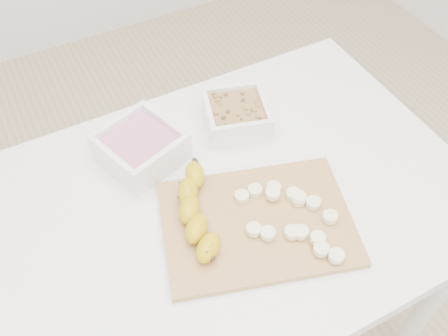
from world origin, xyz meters
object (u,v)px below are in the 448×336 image
bowl_yogurt (141,147)px  cutting_board (257,223)px  table (230,222)px  banana (198,212)px  bowl_granola (236,115)px

bowl_yogurt → cutting_board: 0.30m
bowl_yogurt → cutting_board: bowl_yogurt is taller
table → bowl_yogurt: bearing=123.7°
cutting_board → banana: bearing=148.4°
bowl_yogurt → cutting_board: size_ratio=0.53×
table → banana: banana is taller
bowl_granola → banana: 0.28m
bowl_granola → banana: size_ratio=0.76×
table → cutting_board: 0.14m
table → bowl_granola: bowl_granola is taller
bowl_granola → cutting_board: size_ratio=0.47×
table → cutting_board: size_ratio=2.71×
bowl_granola → cutting_board: (-0.10, -0.26, -0.03)m
cutting_board → bowl_granola: bearing=69.8°
cutting_board → banana: (-0.10, 0.06, 0.03)m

